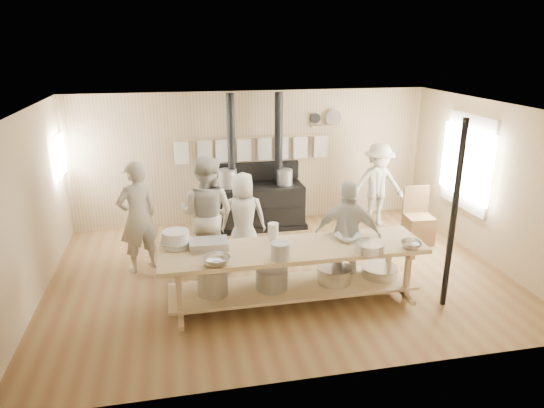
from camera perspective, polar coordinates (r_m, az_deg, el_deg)
name	(u,v)px	position (r m, az deg, el deg)	size (l,w,h in m)	color
ground	(279,274)	(7.73, 0.84, -8.23)	(7.00, 7.00, 0.00)	brown
room_shell	(280,175)	(7.14, 0.90, 3.46)	(7.00, 7.00, 7.00)	tan
window_right	(468,162)	(9.07, 22.05, 4.58)	(0.09, 1.50, 1.65)	beige
left_opening	(59,157)	(9.15, -23.74, 5.12)	(0.00, 0.90, 0.90)	white
stove	(256,201)	(9.45, -1.92, 0.31)	(1.90, 0.75, 2.60)	black
towel_rail	(253,146)	(9.45, -2.24, 6.79)	(3.00, 0.04, 0.47)	#9E8A5A
back_wall_shelf	(326,120)	(9.74, 6.35, 9.75)	(0.63, 0.14, 0.32)	#9E8A5A
prep_table	(293,269)	(6.71, 2.43, -7.69)	(3.60, 0.90, 0.85)	#9E8A5A
support_post	(454,217)	(6.80, 20.58, -1.42)	(0.08, 0.08, 2.60)	black
cook_far_left	(138,217)	(7.82, -15.53, -1.51)	(0.65, 0.43, 1.78)	#B8B6A3
cook_left	(207,214)	(7.60, -7.65, -1.23)	(0.91, 0.71, 1.87)	#B8B6A3
cook_center	(243,217)	(7.95, -3.38, -1.59)	(0.73, 0.48, 1.50)	#B8B6A3
cook_right	(348,236)	(7.08, 8.93, -3.76)	(0.97, 0.40, 1.65)	#B8B6A3
cook_by_window	(378,185)	(9.64, 12.35, 2.18)	(1.07, 0.62, 1.66)	#B8B6A3
chair	(418,226)	(9.19, 16.78, -2.53)	(0.50, 0.50, 1.01)	brown
bowl_white_a	(176,243)	(6.69, -11.20, -4.58)	(0.40, 0.40, 0.10)	white
bowl_steel_a	(217,261)	(6.09, -6.52, -6.65)	(0.34, 0.34, 0.11)	silver
bowl_white_b	(348,237)	(6.86, 8.94, -3.88)	(0.36, 0.36, 0.09)	white
bowl_steel_b	(411,245)	(6.80, 16.07, -4.61)	(0.29, 0.29, 0.09)	silver
roasting_pan	(209,244)	(6.57, -7.45, -4.73)	(0.51, 0.34, 0.11)	#B2B2B7
mixing_bowl_large	(370,247)	(6.55, 11.40, -4.98)	(0.39, 0.39, 0.13)	silver
bucket_galv	(280,251)	(6.18, 0.99, -5.55)	(0.24, 0.24, 0.22)	gray
deep_bowl_enamel	(176,239)	(6.66, -11.23, -4.07)	(0.36, 0.36, 0.23)	white
pitcher	(273,231)	(6.78, 0.13, -3.24)	(0.15, 0.15, 0.24)	white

